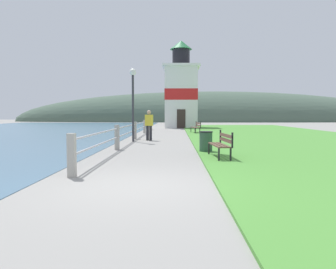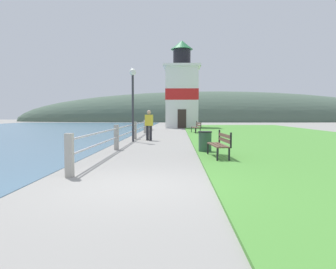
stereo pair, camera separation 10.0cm
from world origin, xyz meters
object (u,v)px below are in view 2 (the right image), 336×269
(park_bench_midway, at_px, (197,126))
(person_strolling, at_px, (149,124))
(lamp_post, at_px, (133,91))
(park_bench_near, at_px, (220,143))
(trash_bin, at_px, (205,142))
(lighthouse, at_px, (182,91))

(park_bench_midway, distance_m, person_strolling, 7.53)
(lamp_post, bearing_deg, person_strolling, 46.94)
(park_bench_near, xyz_separation_m, trash_bin, (-0.37, 1.72, -0.11))
(person_strolling, height_order, lamp_post, lamp_post)
(trash_bin, relative_size, lamp_post, 0.21)
(park_bench_near, distance_m, person_strolling, 8.21)
(park_bench_near, relative_size, lamp_post, 0.45)
(lighthouse, bearing_deg, park_bench_midway, -84.40)
(person_strolling, relative_size, trash_bin, 2.05)
(park_bench_midway, height_order, lighthouse, lighthouse)
(person_strolling, xyz_separation_m, trash_bin, (2.71, -5.89, -0.51))
(lighthouse, height_order, person_strolling, lighthouse)
(park_bench_near, xyz_separation_m, lighthouse, (-1.00, 25.11, 3.44))
(trash_bin, bearing_deg, park_bench_near, -77.74)
(lamp_post, bearing_deg, lighthouse, 81.10)
(lighthouse, distance_m, trash_bin, 23.67)
(park_bench_near, distance_m, park_bench_midway, 14.44)
(person_strolling, bearing_deg, trash_bin, -140.08)
(park_bench_midway, xyz_separation_m, person_strolling, (-3.12, -6.84, 0.40))
(lighthouse, relative_size, person_strolling, 5.50)
(lamp_post, bearing_deg, park_bench_near, -60.13)
(lighthouse, height_order, lamp_post, lighthouse)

